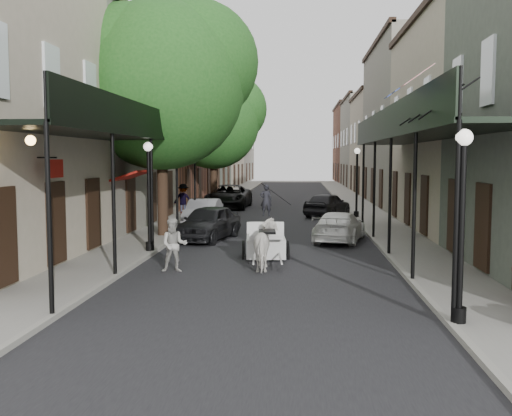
% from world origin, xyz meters
% --- Properties ---
extents(ground, '(140.00, 140.00, 0.00)m').
position_xyz_m(ground, '(0.00, 0.00, 0.00)').
color(ground, gray).
rests_on(ground, ground).
extents(road, '(8.00, 90.00, 0.01)m').
position_xyz_m(road, '(0.00, 20.00, 0.01)').
color(road, black).
rests_on(road, ground).
extents(sidewalk_left, '(2.20, 90.00, 0.12)m').
position_xyz_m(sidewalk_left, '(-5.00, 20.00, 0.06)').
color(sidewalk_left, gray).
rests_on(sidewalk_left, ground).
extents(sidewalk_right, '(2.20, 90.00, 0.12)m').
position_xyz_m(sidewalk_right, '(5.00, 20.00, 0.06)').
color(sidewalk_right, gray).
rests_on(sidewalk_right, ground).
extents(building_row_left, '(5.00, 80.00, 10.50)m').
position_xyz_m(building_row_left, '(-8.60, 30.00, 5.25)').
color(building_row_left, '#B0A28D').
rests_on(building_row_left, ground).
extents(building_row_right, '(5.00, 80.00, 10.50)m').
position_xyz_m(building_row_right, '(8.60, 30.00, 5.25)').
color(building_row_right, gray).
rests_on(building_row_right, ground).
extents(gallery_left, '(2.20, 18.05, 4.88)m').
position_xyz_m(gallery_left, '(-4.79, 6.98, 4.05)').
color(gallery_left, black).
rests_on(gallery_left, sidewalk_left).
extents(gallery_right, '(2.20, 18.05, 4.88)m').
position_xyz_m(gallery_right, '(4.79, 6.98, 4.05)').
color(gallery_right, black).
rests_on(gallery_right, sidewalk_right).
extents(tree_near, '(7.31, 6.80, 9.63)m').
position_xyz_m(tree_near, '(-4.20, 10.18, 6.49)').
color(tree_near, '#382619').
rests_on(tree_near, sidewalk_left).
extents(tree_far, '(6.45, 6.00, 8.61)m').
position_xyz_m(tree_far, '(-4.25, 24.18, 5.84)').
color(tree_far, '#382619').
rests_on(tree_far, sidewalk_left).
extents(lamppost_right_near, '(0.32, 0.32, 3.71)m').
position_xyz_m(lamppost_right_near, '(4.10, -2.00, 2.05)').
color(lamppost_right_near, black).
rests_on(lamppost_right_near, sidewalk_right).
extents(lamppost_left, '(0.32, 0.32, 3.71)m').
position_xyz_m(lamppost_left, '(-4.10, 6.00, 2.05)').
color(lamppost_left, black).
rests_on(lamppost_left, sidewalk_left).
extents(lamppost_right_far, '(0.32, 0.32, 3.71)m').
position_xyz_m(lamppost_right_far, '(4.10, 18.00, 2.05)').
color(lamppost_right_far, black).
rests_on(lamppost_right_far, sidewalk_right).
extents(horse, '(0.94, 1.81, 1.48)m').
position_xyz_m(horse, '(0.08, 3.57, 0.74)').
color(horse, white).
rests_on(horse, ground).
extents(carriage, '(1.64, 2.27, 2.47)m').
position_xyz_m(carriage, '(-0.11, 5.87, 0.96)').
color(carriage, black).
rests_on(carriage, ground).
extents(pedestrian_walking, '(0.85, 0.71, 1.57)m').
position_xyz_m(pedestrian_walking, '(-2.58, 3.00, 0.78)').
color(pedestrian_walking, '#A1A098').
rests_on(pedestrian_walking, ground).
extents(pedestrian_sidewalk_left, '(1.16, 0.72, 1.74)m').
position_xyz_m(pedestrian_sidewalk_left, '(-5.45, 18.29, 0.99)').
color(pedestrian_sidewalk_left, gray).
rests_on(pedestrian_sidewalk_left, sidewalk_left).
extents(car_left_near, '(2.55, 4.38, 1.40)m').
position_xyz_m(car_left_near, '(-2.64, 9.50, 0.70)').
color(car_left_near, black).
rests_on(car_left_near, ground).
extents(car_left_mid, '(1.42, 3.99, 1.31)m').
position_xyz_m(car_left_mid, '(-3.60, 14.00, 0.66)').
color(car_left_mid, gray).
rests_on(car_left_mid, ground).
extents(car_left_far, '(2.72, 5.63, 1.55)m').
position_xyz_m(car_left_far, '(-3.60, 24.00, 0.77)').
color(car_left_far, black).
rests_on(car_left_far, ground).
extents(car_right_near, '(2.52, 4.33, 1.18)m').
position_xyz_m(car_right_near, '(2.60, 9.47, 0.59)').
color(car_right_near, white).
rests_on(car_right_near, ground).
extents(car_right_far, '(3.08, 4.30, 1.36)m').
position_xyz_m(car_right_far, '(2.60, 19.22, 0.68)').
color(car_right_far, black).
rests_on(car_right_far, ground).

